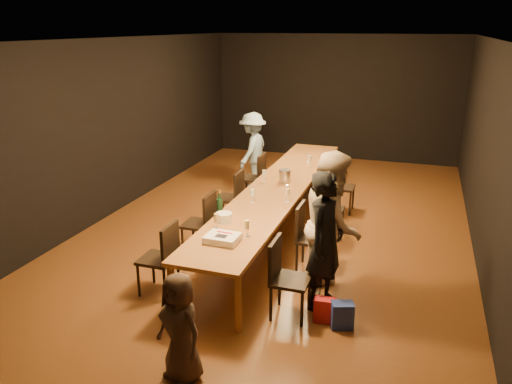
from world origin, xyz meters
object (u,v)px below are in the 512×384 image
(table, at_px, (278,189))
(chair_left_1, at_px, (198,223))
(chair_right_2, at_px, (330,209))
(birthday_cake, at_px, (222,238))
(chair_left_2, at_px, (229,197))
(chair_right_3, at_px, (342,186))
(champagne_bottle, at_px, (220,203))
(chair_right_0, at_px, (291,279))
(woman_birthday, at_px, (326,241))
(chair_left_3, at_px, (252,178))
(child, at_px, (180,328))
(plate_stack, at_px, (224,217))
(chair_right_1, at_px, (313,238))
(woman_tan, at_px, (333,225))
(man_blue, at_px, (253,150))
(ice_bucket, at_px, (285,176))
(chair_left_0, at_px, (157,258))

(table, distance_m, chair_left_1, 1.49)
(chair_right_2, relative_size, birthday_cake, 2.34)
(chair_left_1, xyz_separation_m, chair_left_2, (0.00, 1.20, 0.00))
(chair_right_3, height_order, champagne_bottle, champagne_bottle)
(chair_right_0, bearing_deg, woman_birthday, 137.29)
(table, distance_m, chair_right_3, 1.49)
(chair_left_1, relative_size, chair_left_3, 1.00)
(chair_right_0, bearing_deg, child, -27.29)
(plate_stack, bearing_deg, chair_right_2, 56.68)
(woman_birthday, bearing_deg, chair_right_1, 41.45)
(table, relative_size, chair_right_0, 6.45)
(table, height_order, chair_right_1, chair_right_1)
(woman_tan, height_order, man_blue, woman_tan)
(man_blue, height_order, child, man_blue)
(chair_left_2, height_order, ice_bucket, ice_bucket)
(chair_left_1, height_order, ice_bucket, ice_bucket)
(woman_birthday, xyz_separation_m, plate_stack, (-1.42, 0.38, -0.02))
(child, bearing_deg, chair_left_3, 125.08)
(chair_right_1, xyz_separation_m, ice_bucket, (-0.81, 1.45, 0.39))
(birthday_cake, height_order, plate_stack, plate_stack)
(chair_left_3, relative_size, champagne_bottle, 2.56)
(child, bearing_deg, woman_tan, 86.93)
(chair_right_0, height_order, man_blue, man_blue)
(woman_tan, bearing_deg, ice_bucket, 21.08)
(woman_tan, xyz_separation_m, child, (-1.03, -2.05, -0.37))
(ice_bucket, bearing_deg, chair_right_2, -17.47)
(chair_right_2, relative_size, ice_bucket, 4.44)
(chair_right_1, xyz_separation_m, woman_tan, (0.33, -0.51, 0.44))
(chair_right_0, distance_m, chair_right_3, 3.60)
(chair_right_3, relative_size, woman_birthday, 0.56)
(woman_birthday, bearing_deg, woman_tan, 18.69)
(chair_left_1, relative_size, plate_stack, 4.35)
(chair_right_2, relative_size, chair_left_1, 1.00)
(chair_right_3, height_order, chair_left_3, same)
(chair_right_2, relative_size, man_blue, 0.61)
(chair_left_2, height_order, man_blue, man_blue)
(chair_right_2, relative_size, woman_birthday, 0.56)
(chair_left_3, xyz_separation_m, child, (1.00, -4.96, 0.08))
(plate_stack, bearing_deg, chair_right_3, 69.06)
(plate_stack, bearing_deg, chair_left_0, -129.55)
(chair_right_0, height_order, woman_tan, woman_tan)
(chair_right_1, xyz_separation_m, champagne_bottle, (-1.24, -0.28, 0.47))
(table, height_order, champagne_bottle, champagne_bottle)
(chair_right_2, bearing_deg, chair_right_0, -0.00)
(man_blue, bearing_deg, champagne_bottle, 16.02)
(table, relative_size, chair_left_2, 6.45)
(chair_left_0, bearing_deg, chair_right_0, -90.00)
(chair_right_0, xyz_separation_m, chair_left_0, (-1.70, 0.00, 0.00))
(champagne_bottle, relative_size, ice_bucket, 1.73)
(birthday_cake, bearing_deg, chair_left_3, 104.71)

